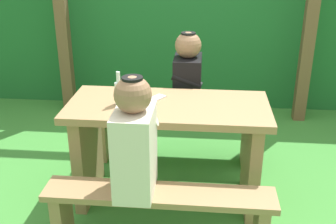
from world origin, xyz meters
The scene contains 12 objects.
ground_plane centered at (0.00, 0.00, 0.00)m, with size 12.00×12.00×0.00m, color #3F8A37.
hedge_backdrop centered at (0.00, 2.21, 0.85)m, with size 6.40×0.64×1.71m, color #1F662D.
pergola_post_left centered at (-1.27, 1.61, 1.01)m, with size 0.12×0.12×2.03m, color brown.
pergola_post_right centered at (1.27, 1.61, 1.01)m, with size 0.12×0.12×2.03m, color brown.
picnic_table centered at (0.00, 0.00, 0.52)m, with size 1.40×0.64×0.77m.
bench_near centered at (0.00, -0.57, 0.31)m, with size 1.40×0.24×0.43m.
bench_far centered at (0.00, 0.57, 0.31)m, with size 1.40×0.24×0.43m.
person_white_shirt centered at (-0.14, -0.57, 0.76)m, with size 0.25×0.35×0.72m.
person_black_coat centered at (0.11, 0.57, 0.76)m, with size 0.25×0.35×0.72m.
drinking_glass centered at (-0.19, 0.13, 0.81)m, with size 0.07×0.07×0.08m, color silver.
bottle_left centered at (-0.33, -0.03, 0.86)m, with size 0.06×0.06×0.23m.
cell_phone centered at (-0.09, 0.09, 0.78)m, with size 0.07×0.14×0.01m, color silver.
Camera 1 is at (0.25, -2.65, 1.84)m, focal length 44.37 mm.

